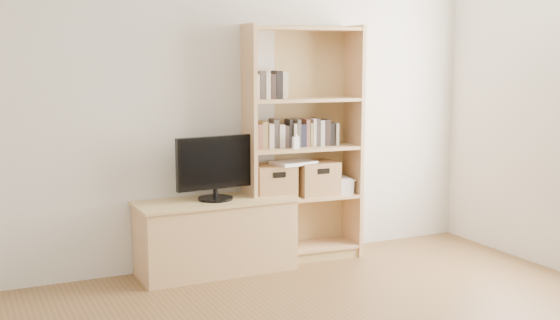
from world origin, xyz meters
TOP-DOWN VIEW (x-y plane):
  - back_wall at (0.00, 2.50)m, footprint 4.50×0.02m
  - tv_stand at (-0.23, 2.27)m, footprint 1.23×0.48m
  - bookshelf at (0.57, 2.33)m, footprint 1.00×0.41m
  - television at (-0.23, 2.27)m, footprint 0.64×0.11m
  - books_row_mid at (0.57, 2.35)m, footprint 0.78×0.19m
  - books_row_upper at (0.35, 2.36)m, footprint 0.37×0.17m
  - baby_monitor at (0.45, 2.22)m, footprint 0.05×0.03m
  - basket_left at (0.31, 2.34)m, footprint 0.35×0.30m
  - basket_right at (0.69, 2.31)m, footprint 0.34×0.28m
  - laptop at (0.47, 2.31)m, footprint 0.37×0.29m
  - magazine_stack at (0.90, 2.30)m, footprint 0.19×0.26m

SIDE VIEW (x-z plane):
  - tv_stand at x=-0.23m, z-range 0.00..0.56m
  - magazine_stack at x=0.90m, z-range 0.54..0.66m
  - basket_left at x=0.31m, z-range 0.54..0.81m
  - basket_right at x=0.69m, z-range 0.54..0.82m
  - laptop at x=0.47m, z-range 0.81..0.84m
  - television at x=-0.23m, z-range 0.59..1.09m
  - bookshelf at x=0.57m, z-range 0.00..1.95m
  - baby_monitor at x=0.45m, z-range 0.96..1.05m
  - books_row_mid at x=0.57m, z-range 0.96..1.16m
  - back_wall at x=0.00m, z-range 0.00..2.60m
  - books_row_upper at x=0.35m, z-range 1.36..1.55m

